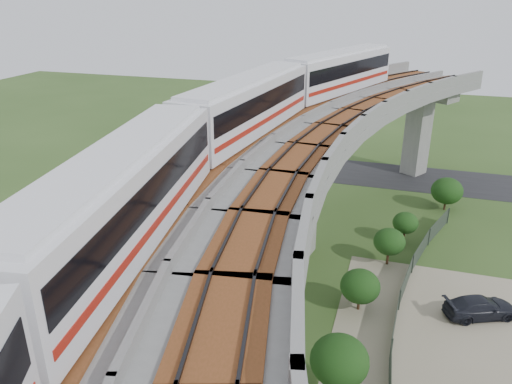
% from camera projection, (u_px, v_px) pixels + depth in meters
% --- Properties ---
extents(ground, '(160.00, 160.00, 0.00)m').
position_uv_depth(ground, '(245.00, 331.00, 30.01)').
color(ground, '#324D1F').
rests_on(ground, ground).
extents(asphalt_road, '(60.00, 8.00, 0.03)m').
position_uv_depth(asphalt_road, '(329.00, 170.00, 56.48)').
color(asphalt_road, '#232326').
rests_on(asphalt_road, ground).
extents(viaduct, '(19.58, 73.98, 11.40)m').
position_uv_depth(viaduct, '(315.00, 201.00, 25.50)').
color(viaduct, '#99968E').
rests_on(viaduct, ground).
extents(metro_train, '(11.72, 61.32, 3.64)m').
position_uv_depth(metro_train, '(237.00, 146.00, 23.40)').
color(metro_train, white).
rests_on(metro_train, ground).
extents(fence, '(3.87, 38.73, 1.50)m').
position_uv_depth(fence, '(415.00, 354.00, 27.05)').
color(fence, '#2D382D').
rests_on(fence, ground).
extents(tree_0, '(2.84, 2.84, 3.09)m').
position_uv_depth(tree_0, '(447.00, 191.00, 45.70)').
color(tree_0, '#382314').
rests_on(tree_0, ground).
extents(tree_1, '(2.01, 2.01, 2.69)m').
position_uv_depth(tree_1, '(405.00, 223.00, 39.62)').
color(tree_1, '#382314').
rests_on(tree_1, ground).
extents(tree_2, '(2.31, 2.31, 2.90)m').
position_uv_depth(tree_2, '(389.00, 242.00, 36.53)').
color(tree_2, '#382314').
rests_on(tree_2, ground).
extents(tree_3, '(2.52, 2.52, 2.82)m').
position_uv_depth(tree_3, '(360.00, 286.00, 31.39)').
color(tree_3, '#382314').
rests_on(tree_3, ground).
extents(tree_4, '(2.90, 2.90, 3.68)m').
position_uv_depth(tree_4, '(339.00, 361.00, 24.16)').
color(tree_4, '#382314').
rests_on(tree_4, ground).
extents(car_dark, '(4.89, 3.57, 1.32)m').
position_uv_depth(car_dark, '(480.00, 307.00, 31.10)').
color(car_dark, black).
rests_on(car_dark, dirt_lot).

